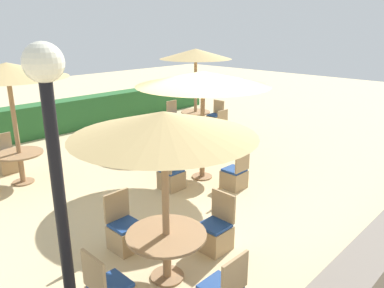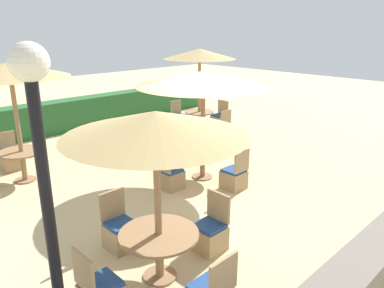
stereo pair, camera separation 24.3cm
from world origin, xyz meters
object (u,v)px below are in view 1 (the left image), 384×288
patio_chair_back_right_east (215,119)px  patio_chair_back_right_south (218,130)px  round_table_back_left (20,159)px  round_table_center (202,155)px  parasol_back_right (196,54)px  patio_chair_center_west (171,178)px  patio_chair_back_right_north (176,120)px  patio_chair_front_left_east (215,234)px  round_table_front_left (167,242)px  patio_chair_front_left_north (125,233)px  patio_chair_center_south (235,177)px  parasol_front_left (164,125)px  parasol_center (203,79)px  parasol_back_left (7,71)px  lamp_post (54,149)px  round_table_back_right (195,116)px  patio_chair_back_left_north (7,161)px

patio_chair_back_right_east → patio_chair_back_right_south: size_ratio=1.00×
round_table_back_left → round_table_center: round_table_back_left is taller
parasol_back_right → patio_chair_center_west: size_ratio=2.95×
patio_chair_back_right_north → patio_chair_front_left_east: (-4.77, -5.92, 0.00)m
patio_chair_back_right_north → round_table_back_left: size_ratio=0.91×
round_table_front_left → patio_chair_front_left_north: patio_chair_front_left_north is taller
patio_chair_center_south → round_table_back_left: bearing=130.5°
round_table_back_left → patio_chair_center_west: size_ratio=1.09×
patio_chair_center_west → patio_chair_back_right_south: bearing=115.9°
parasol_back_right → patio_chair_back_right_north: bearing=92.9°
patio_chair_front_left_east → round_table_center: (2.06, 2.17, 0.29)m
patio_chair_back_right_north → patio_chair_center_south: bearing=60.4°
patio_chair_back_right_north → parasol_front_left: size_ratio=0.38×
round_table_front_left → parasol_center: size_ratio=0.37×
patio_chair_back_right_east → parasol_center: bearing=126.9°
parasol_back_left → patio_chair_front_left_east: bearing=-78.1°
lamp_post → patio_chair_back_right_east: (8.38, 5.17, -2.09)m
round_table_back_left → patio_chair_front_left_north: size_ratio=1.09×
patio_chair_back_right_north → round_table_back_left: patio_chair_back_right_north is taller
lamp_post → round_table_back_right: (7.39, 5.19, -1.81)m
round_table_back_right → parasol_front_left: (-5.84, -4.98, 1.71)m
patio_chair_back_right_east → patio_chair_front_left_east: same height
lamp_post → parasol_front_left: (1.55, 0.21, -0.10)m
parasol_front_left → round_table_center: bearing=34.9°
patio_chair_front_left_east → round_table_center: bearing=-43.6°
patio_chair_back_right_east → parasol_front_left: (-6.83, -4.96, 1.99)m
patio_chair_back_right_north → parasol_back_left: (-5.80, -1.02, 2.27)m
parasol_back_right → round_table_front_left: bearing=-139.5°
parasol_back_right → patio_chair_front_left_east: parasol_back_right is taller
round_table_back_left → lamp_post: bearing=-106.8°
parasol_center → parasol_front_left: bearing=-145.1°
parasol_back_right → patio_chair_center_west: (-3.72, -2.78, -2.30)m
patio_chair_back_right_south → parasol_center: bearing=-146.0°
patio_chair_front_left_east → patio_chair_center_south: size_ratio=1.00×
parasol_back_right → patio_chair_front_left_north: size_ratio=2.95×
patio_chair_back_left_north → parasol_back_left: bearing=87.7°
round_table_back_right → lamp_post: bearing=-144.9°
round_table_back_right → patio_chair_back_right_south: (0.00, -0.97, -0.28)m
round_table_front_left → patio_chair_center_south: patio_chair_center_south is taller
parasol_back_right → round_table_back_right: (-0.00, 0.00, -2.02)m
patio_chair_front_left_east → patio_chair_center_south: same height
patio_chair_back_right_north → patio_chair_front_left_east: 7.60m
patio_chair_front_left_north → patio_chair_center_west: size_ratio=1.00×
parasol_back_left → patio_chair_center_south: 5.33m
patio_chair_back_right_north → patio_chair_center_west: size_ratio=1.00×
patio_chair_front_left_north → patio_chair_front_left_east: 1.44m
round_table_back_left → parasol_center: size_ratio=0.34×
lamp_post → parasol_back_left: lamp_post is taller
patio_chair_front_left_east → patio_chair_center_west: bearing=-26.3°
round_table_back_right → round_table_center: 3.95m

